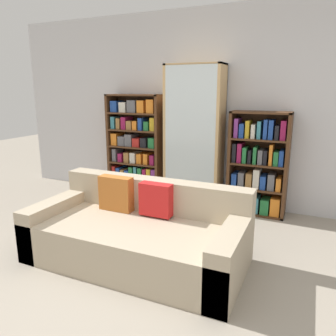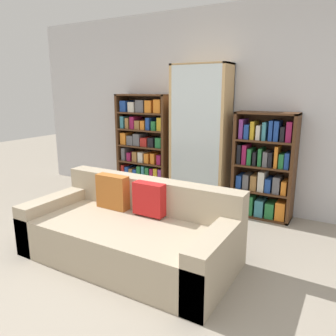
{
  "view_description": "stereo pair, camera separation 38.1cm",
  "coord_description": "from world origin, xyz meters",
  "px_view_note": "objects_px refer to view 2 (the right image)",
  "views": [
    {
      "loc": [
        1.35,
        -1.85,
        1.63
      ],
      "look_at": [
        -0.17,
        1.53,
        0.73
      ],
      "focal_mm": 35.0,
      "sensor_mm": 36.0,
      "label": 1
    },
    {
      "loc": [
        1.69,
        -1.68,
        1.63
      ],
      "look_at": [
        -0.17,
        1.53,
        0.73
      ],
      "focal_mm": 35.0,
      "sensor_mm": 36.0,
      "label": 2
    }
  ],
  "objects_px": {
    "wine_bottle": "(208,211)",
    "bookshelf_left": "(145,147)",
    "display_cabinet": "(200,138)",
    "couch": "(130,233)",
    "bookshelf_right": "(264,169)"
  },
  "relations": [
    {
      "from": "wine_bottle",
      "to": "bookshelf_left",
      "type": "bearing_deg",
      "value": 157.6
    },
    {
      "from": "bookshelf_left",
      "to": "display_cabinet",
      "type": "xyz_separation_m",
      "value": [
        0.94,
        -0.02,
        0.21
      ]
    },
    {
      "from": "couch",
      "to": "bookshelf_left",
      "type": "distance_m",
      "value": 2.06
    },
    {
      "from": "couch",
      "to": "bookshelf_right",
      "type": "bearing_deg",
      "value": 64.46
    },
    {
      "from": "bookshelf_left",
      "to": "bookshelf_right",
      "type": "distance_m",
      "value": 1.83
    },
    {
      "from": "display_cabinet",
      "to": "wine_bottle",
      "type": "bearing_deg",
      "value": -55.07
    },
    {
      "from": "bookshelf_right",
      "to": "display_cabinet",
      "type": "bearing_deg",
      "value": -178.98
    },
    {
      "from": "couch",
      "to": "display_cabinet",
      "type": "bearing_deg",
      "value": 91.88
    },
    {
      "from": "bookshelf_left",
      "to": "display_cabinet",
      "type": "height_order",
      "value": "display_cabinet"
    },
    {
      "from": "couch",
      "to": "wine_bottle",
      "type": "relative_size",
      "value": 5.72
    },
    {
      "from": "bookshelf_left",
      "to": "display_cabinet",
      "type": "bearing_deg",
      "value": -0.94
    },
    {
      "from": "display_cabinet",
      "to": "bookshelf_left",
      "type": "bearing_deg",
      "value": 179.06
    },
    {
      "from": "couch",
      "to": "bookshelf_left",
      "type": "height_order",
      "value": "bookshelf_left"
    },
    {
      "from": "bookshelf_left",
      "to": "bookshelf_right",
      "type": "bearing_deg",
      "value": 0.01
    },
    {
      "from": "display_cabinet",
      "to": "wine_bottle",
      "type": "height_order",
      "value": "display_cabinet"
    }
  ]
}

